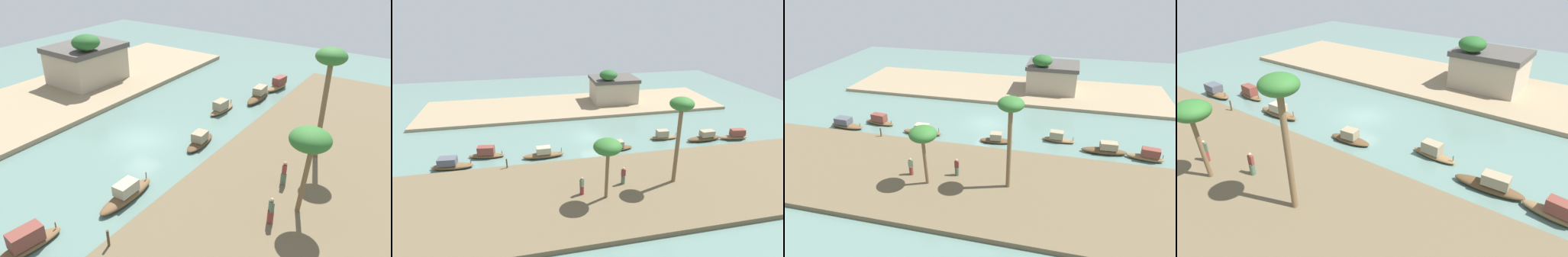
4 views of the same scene
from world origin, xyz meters
TOP-DOWN VIEW (x-y plane):
  - river_water at (0.00, 0.00)m, footprint 71.14×71.14m
  - riverbank_left at (0.00, -12.59)m, footprint 45.96×12.54m
  - riverbank_right at (0.00, 12.59)m, footprint 45.96×12.54m
  - sampan_open_hull at (8.37, -2.56)m, footprint 3.45×1.21m
  - sampan_foreground at (-15.55, -4.92)m, footprint 4.16×1.49m
  - sampan_near_left_bank at (-6.28, -4.42)m, footprint 4.43×1.21m
  - sampan_downstream_large at (2.05, -4.35)m, footprint 3.56×1.40m
  - sampan_upstream_small at (13.07, -4.06)m, footprint 4.44×1.29m
  - sampan_with_tall_canopy at (16.87, -4.49)m, footprint 3.49×1.42m
  - sampan_midstream at (-12.26, -3.08)m, footprint 3.85×1.55m
  - person_on_near_bank at (-3.78, -12.81)m, footprint 0.50×0.50m
  - person_by_mooring at (0.12, -11.95)m, footprint 0.38×0.38m
  - mooring_post at (-10.03, -6.74)m, footprint 0.14×0.14m
  - palm_tree_left_near at (-1.93, -13.83)m, footprint 2.24×2.24m
  - palm_tree_left_far at (4.70, -12.56)m, footprint 2.01×2.01m
  - palm_tree_right_tall at (5.29, 11.27)m, footprint 2.77×2.77m
  - riverside_building at (6.77, 13.30)m, footprint 7.38×6.16m

SIDE VIEW (x-z plane):
  - river_water at x=0.00m, z-range 0.00..0.00m
  - riverbank_left at x=0.00m, z-range 0.00..0.42m
  - riverbank_right at x=0.00m, z-range 0.00..0.42m
  - sampan_downstream_large at x=2.05m, z-range -0.17..0.93m
  - sampan_near_left_bank at x=-6.28m, z-range -0.18..1.03m
  - sampan_open_hull at x=8.37m, z-range -0.13..1.03m
  - sampan_upstream_small at x=13.07m, z-range -0.18..1.08m
  - sampan_foreground at x=-15.55m, z-range -0.14..1.07m
  - sampan_midstream at x=-12.26m, z-range -0.15..1.11m
  - sampan_with_tall_canopy at x=16.87m, z-range -0.14..1.15m
  - mooring_post at x=-10.03m, z-range 0.42..1.39m
  - person_by_mooring at x=0.12m, z-range 0.27..1.89m
  - person_on_near_bank at x=-3.78m, z-range 0.28..1.91m
  - riverside_building at x=6.77m, z-range 0.45..4.36m
  - palm_tree_left_near at x=-1.93m, z-range 2.31..7.61m
  - palm_tree_right_tall at x=5.29m, z-range 2.33..7.85m
  - palm_tree_left_far at x=4.70m, z-range 3.19..11.07m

